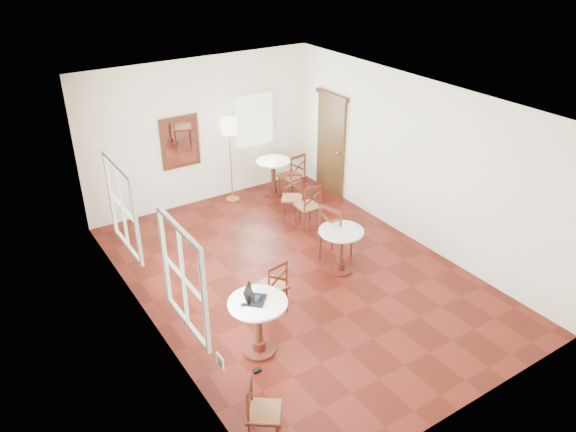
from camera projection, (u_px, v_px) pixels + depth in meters
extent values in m
plane|color=#52150E|center=(298.00, 275.00, 9.40)|extent=(7.00, 7.00, 0.00)
cube|color=white|center=(202.00, 132.00, 11.29)|extent=(5.00, 0.02, 3.00)
cube|color=white|center=(478.00, 312.00, 6.11)|extent=(5.00, 0.02, 3.00)
cube|color=white|center=(144.00, 239.00, 7.49)|extent=(0.02, 7.00, 3.00)
cube|color=white|center=(415.00, 162.00, 9.91)|extent=(0.02, 7.00, 3.00)
cube|color=white|center=(299.00, 101.00, 8.00)|extent=(5.00, 7.00, 0.02)
cube|color=#4F3416|center=(331.00, 146.00, 11.87)|extent=(0.06, 0.90, 2.10)
cube|color=#4D1A13|center=(332.00, 95.00, 11.35)|extent=(0.08, 1.02, 0.08)
sphere|color=#BF8C3F|center=(338.00, 153.00, 11.63)|extent=(0.07, 0.07, 0.07)
cube|color=#4D2414|center=(180.00, 142.00, 11.06)|extent=(0.80, 0.05, 1.05)
cube|color=white|center=(180.00, 143.00, 11.04)|extent=(0.64, 0.02, 0.88)
cube|color=white|center=(220.00, 361.00, 6.21)|extent=(0.02, 0.16, 0.16)
torus|color=red|center=(221.00, 361.00, 6.22)|extent=(0.02, 0.12, 0.12)
cube|color=white|center=(183.00, 278.00, 6.59)|extent=(0.06, 1.22, 1.42)
cube|color=white|center=(122.00, 207.00, 8.22)|extent=(0.06, 1.22, 1.42)
cube|color=white|center=(254.00, 120.00, 11.82)|extent=(1.02, 0.06, 1.22)
cylinder|color=#4D1A13|center=(259.00, 350.00, 7.74)|extent=(0.46, 0.46, 0.05)
cylinder|color=#4D1A13|center=(259.00, 345.00, 7.69)|extent=(0.18, 0.18, 0.14)
cylinder|color=#4D2414|center=(258.00, 325.00, 7.53)|extent=(0.10, 0.10, 0.68)
cylinder|color=#4D1A13|center=(258.00, 306.00, 7.38)|extent=(0.16, 0.16, 0.07)
cylinder|color=white|center=(258.00, 303.00, 7.36)|extent=(0.80, 0.80, 0.03)
cylinder|color=#4D1A13|center=(339.00, 270.00, 9.52)|extent=(0.43, 0.43, 0.04)
cylinder|color=#4D1A13|center=(340.00, 265.00, 9.48)|extent=(0.17, 0.17, 0.13)
cylinder|color=#4D2414|center=(340.00, 249.00, 9.33)|extent=(0.10, 0.10, 0.64)
cylinder|color=#4D1A13|center=(341.00, 234.00, 9.19)|extent=(0.15, 0.15, 0.06)
cylinder|color=white|center=(341.00, 231.00, 9.17)|extent=(0.75, 0.75, 0.03)
cylinder|color=#4D1A13|center=(274.00, 193.00, 12.20)|extent=(0.42, 0.42, 0.04)
cylinder|color=#4D1A13|center=(274.00, 189.00, 12.17)|extent=(0.17, 0.17, 0.13)
cylinder|color=#4D2414|center=(273.00, 176.00, 12.02)|extent=(0.10, 0.10, 0.63)
cylinder|color=#4D1A13|center=(273.00, 163.00, 11.88)|extent=(0.15, 0.15, 0.06)
cylinder|color=white|center=(273.00, 161.00, 11.86)|extent=(0.74, 0.74, 0.03)
cylinder|color=#4D1A13|center=(272.00, 289.00, 8.68)|extent=(0.03, 0.03, 0.43)
cylinder|color=#4D1A13|center=(287.00, 299.00, 8.45)|extent=(0.03, 0.03, 0.43)
cylinder|color=#4D1A13|center=(255.00, 298.00, 8.48)|extent=(0.03, 0.03, 0.43)
cylinder|color=#4D1A13|center=(269.00, 308.00, 8.25)|extent=(0.03, 0.03, 0.43)
cube|color=#4D1A13|center=(271.00, 287.00, 8.36)|extent=(0.47, 0.47, 0.03)
cube|color=#965E3C|center=(271.00, 286.00, 8.36)|extent=(0.45, 0.45, 0.04)
cylinder|color=#4D1A13|center=(287.00, 274.00, 8.24)|extent=(0.03, 0.03, 0.48)
cylinder|color=#4D1A13|center=(269.00, 283.00, 8.04)|extent=(0.03, 0.03, 0.48)
cube|color=#4D1A13|center=(278.00, 266.00, 8.04)|extent=(0.36, 0.09, 0.05)
cube|color=#4D2414|center=(278.00, 278.00, 8.14)|extent=(0.31, 0.07, 0.21)
cube|color=#4D2414|center=(278.00, 278.00, 8.14)|extent=(0.31, 0.07, 0.21)
cylinder|color=#4D1A13|center=(279.00, 415.00, 6.49)|extent=(0.03, 0.03, 0.40)
cylinder|color=#4D1A13|center=(252.00, 414.00, 6.51)|extent=(0.03, 0.03, 0.40)
cube|color=#4D1A13|center=(264.00, 412.00, 6.27)|extent=(0.54, 0.54, 0.03)
cube|color=#965E3C|center=(264.00, 412.00, 6.26)|extent=(0.52, 0.52, 0.04)
cylinder|color=#4D1A13|center=(248.00, 409.00, 6.03)|extent=(0.03, 0.03, 0.44)
cylinder|color=#4D1A13|center=(251.00, 387.00, 6.31)|extent=(0.03, 0.03, 0.44)
cube|color=#4D1A13|center=(249.00, 384.00, 6.08)|extent=(0.22, 0.29, 0.04)
cube|color=#4D2414|center=(249.00, 397.00, 6.17)|extent=(0.19, 0.24, 0.19)
cube|color=#4D2414|center=(249.00, 397.00, 6.17)|extent=(0.19, 0.24, 0.19)
cylinder|color=#4D1A13|center=(310.00, 211.00, 11.01)|extent=(0.03, 0.03, 0.43)
cylinder|color=#4D1A13|center=(319.00, 218.00, 10.75)|extent=(0.03, 0.03, 0.43)
cylinder|color=#4D1A13|center=(295.00, 215.00, 10.86)|extent=(0.03, 0.03, 0.43)
cylinder|color=#4D1A13|center=(304.00, 223.00, 10.60)|extent=(0.03, 0.03, 0.43)
cube|color=#4D1A13|center=(307.00, 207.00, 10.70)|extent=(0.44, 0.44, 0.03)
cube|color=#965E3C|center=(307.00, 206.00, 10.70)|extent=(0.42, 0.42, 0.04)
cylinder|color=#4D1A13|center=(320.00, 197.00, 10.54)|extent=(0.03, 0.03, 0.48)
cylinder|color=#4D1A13|center=(305.00, 201.00, 10.39)|extent=(0.03, 0.03, 0.48)
cube|color=#4D1A13|center=(313.00, 189.00, 10.36)|extent=(0.36, 0.05, 0.05)
cube|color=#4D2414|center=(312.00, 199.00, 10.46)|extent=(0.31, 0.04, 0.21)
cube|color=#4D2414|center=(312.00, 199.00, 10.46)|extent=(0.31, 0.04, 0.21)
cylinder|color=#4D1A13|center=(351.00, 244.00, 9.83)|extent=(0.04, 0.04, 0.50)
cylinder|color=#4D1A13|center=(339.00, 253.00, 9.54)|extent=(0.04, 0.04, 0.50)
cylinder|color=#4D1A13|center=(332.00, 237.00, 10.04)|extent=(0.04, 0.04, 0.50)
cylinder|color=#4D1A13|center=(320.00, 246.00, 9.76)|extent=(0.04, 0.04, 0.50)
cube|color=#4D1A13|center=(336.00, 232.00, 9.67)|extent=(0.63, 0.63, 0.03)
cube|color=#965E3C|center=(336.00, 231.00, 9.66)|extent=(0.60, 0.60, 0.04)
cylinder|color=#4D1A13|center=(340.00, 226.00, 9.30)|extent=(0.04, 0.04, 0.56)
cylinder|color=#4D1A13|center=(321.00, 219.00, 9.51)|extent=(0.04, 0.04, 0.56)
cube|color=#4D1A13|center=(331.00, 209.00, 9.28)|extent=(0.18, 0.41, 0.06)
cube|color=#4D2414|center=(330.00, 222.00, 9.40)|extent=(0.15, 0.35, 0.25)
cube|color=#4D2414|center=(330.00, 222.00, 9.40)|extent=(0.15, 0.35, 0.25)
cylinder|color=#4D1A13|center=(293.00, 181.00, 12.22)|extent=(0.04, 0.04, 0.48)
cylinder|color=#4D1A13|center=(304.00, 187.00, 11.96)|extent=(0.04, 0.04, 0.48)
cylinder|color=#4D1A13|center=(279.00, 186.00, 12.00)|extent=(0.04, 0.04, 0.48)
cylinder|color=#4D1A13|center=(291.00, 192.00, 11.74)|extent=(0.04, 0.04, 0.48)
cube|color=#4D1A13|center=(292.00, 176.00, 11.86)|extent=(0.52, 0.52, 0.03)
cube|color=#965E3C|center=(292.00, 175.00, 11.86)|extent=(0.50, 0.50, 0.04)
cylinder|color=#4D1A13|center=(305.00, 165.00, 11.73)|extent=(0.04, 0.04, 0.53)
cylinder|color=#4D1A13|center=(291.00, 170.00, 11.51)|extent=(0.04, 0.04, 0.53)
cube|color=#4D1A13|center=(298.00, 157.00, 11.50)|extent=(0.40, 0.09, 0.05)
cube|color=#4D2414|center=(298.00, 167.00, 11.61)|extent=(0.34, 0.07, 0.23)
cube|color=#4D2414|center=(298.00, 167.00, 11.61)|extent=(0.34, 0.07, 0.23)
cylinder|color=#4D1A13|center=(283.00, 212.00, 11.01)|extent=(0.03, 0.03, 0.42)
cylinder|color=#4D1A13|center=(284.00, 204.00, 11.30)|extent=(0.03, 0.03, 0.42)
cylinder|color=#4D1A13|center=(300.00, 212.00, 10.99)|extent=(0.03, 0.03, 0.42)
cylinder|color=#4D1A13|center=(301.00, 205.00, 11.28)|extent=(0.03, 0.03, 0.42)
cube|color=#4D1A13|center=(292.00, 199.00, 11.04)|extent=(0.57, 0.57, 0.03)
cube|color=#965E3C|center=(292.00, 198.00, 11.04)|extent=(0.54, 0.54, 0.04)
cylinder|color=#4D1A13|center=(284.00, 184.00, 11.09)|extent=(0.03, 0.03, 0.46)
cylinder|color=#4D1A13|center=(301.00, 185.00, 11.07)|extent=(0.03, 0.03, 0.46)
cube|color=#4D1A13|center=(293.00, 175.00, 10.99)|extent=(0.30, 0.24, 0.05)
cube|color=#4D2414|center=(293.00, 184.00, 11.08)|extent=(0.25, 0.20, 0.20)
cube|color=#4D2414|center=(293.00, 184.00, 11.08)|extent=(0.25, 0.20, 0.20)
cylinder|color=#BF8C3F|center=(233.00, 199.00, 11.94)|extent=(0.29, 0.29, 0.03)
cylinder|color=#BF8C3F|center=(231.00, 164.00, 11.56)|extent=(0.02, 0.02, 1.65)
cylinder|color=beige|center=(229.00, 126.00, 11.18)|extent=(0.35, 0.35, 0.31)
cube|color=black|center=(257.00, 300.00, 7.37)|extent=(0.36, 0.37, 0.02)
cube|color=black|center=(257.00, 300.00, 7.36)|extent=(0.26, 0.26, 0.00)
cube|color=black|center=(248.00, 293.00, 7.34)|extent=(0.25, 0.26, 0.20)
cube|color=silver|center=(248.00, 293.00, 7.34)|extent=(0.22, 0.22, 0.17)
ellipsoid|color=black|center=(243.00, 305.00, 7.27)|extent=(0.10, 0.08, 0.03)
cylinder|color=#101C36|center=(257.00, 299.00, 7.33)|extent=(0.07, 0.07, 0.09)
torus|color=#101C36|center=(260.00, 298.00, 7.35)|extent=(0.06, 0.01, 0.06)
cylinder|color=white|center=(251.00, 299.00, 7.32)|extent=(0.06, 0.06, 0.11)
cube|color=black|center=(257.00, 370.00, 7.38)|extent=(0.11, 0.06, 0.04)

